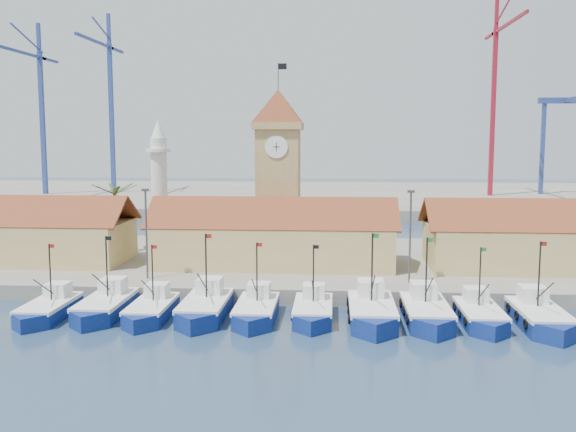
# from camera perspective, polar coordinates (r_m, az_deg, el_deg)

# --- Properties ---
(ground) EXTENTS (400.00, 400.00, 0.00)m
(ground) POSITION_cam_1_polar(r_m,az_deg,el_deg) (52.70, -3.31, -10.15)
(ground) COLOR #1C2F4D
(ground) RESTS_ON ground
(quay) EXTENTS (140.00, 32.00, 1.50)m
(quay) POSITION_cam_1_polar(r_m,az_deg,el_deg) (75.69, -0.98, -4.29)
(quay) COLOR gray
(quay) RESTS_ON ground
(terminal) EXTENTS (240.00, 80.00, 2.00)m
(terminal) POSITION_cam_1_polar(r_m,az_deg,el_deg) (160.75, 1.72, 1.74)
(terminal) COLOR gray
(terminal) RESTS_ON ground
(boat_0) EXTENTS (3.26, 8.93, 6.76)m
(boat_0) POSITION_cam_1_polar(r_m,az_deg,el_deg) (59.59, -20.58, -7.88)
(boat_0) COLOR navy
(boat_0) RESTS_ON ground
(boat_1) EXTENTS (3.55, 9.73, 7.36)m
(boat_1) POSITION_cam_1_polar(r_m,az_deg,el_deg) (58.76, -16.00, -7.84)
(boat_1) COLOR navy
(boat_1) RESTS_ON ground
(boat_2) EXTENTS (3.23, 8.86, 6.71)m
(boat_2) POSITION_cam_1_polar(r_m,az_deg,el_deg) (56.93, -12.10, -8.27)
(boat_2) COLOR navy
(boat_2) RESTS_ON ground
(boat_3) EXTENTS (3.70, 10.13, 7.67)m
(boat_3) POSITION_cam_1_polar(r_m,az_deg,el_deg) (56.39, -7.43, -8.22)
(boat_3) COLOR navy
(boat_3) RESTS_ON ground
(boat_4) EXTENTS (3.36, 9.21, 6.97)m
(boat_4) POSITION_cam_1_polar(r_m,az_deg,el_deg) (55.43, -2.87, -8.51)
(boat_4) COLOR navy
(boat_4) RESTS_ON ground
(boat_5) EXTENTS (3.27, 8.95, 6.77)m
(boat_5) POSITION_cam_1_polar(r_m,az_deg,el_deg) (55.36, 2.23, -8.55)
(boat_5) COLOR navy
(boat_5) RESTS_ON ground
(boat_6) EXTENTS (3.83, 10.49, 7.94)m
(boat_6) POSITION_cam_1_polar(r_m,az_deg,el_deg) (55.00, 7.48, -8.58)
(boat_6) COLOR navy
(boat_6) RESTS_ON ground
(boat_7) EXTENTS (3.66, 10.01, 7.58)m
(boat_7) POSITION_cam_1_polar(r_m,az_deg,el_deg) (55.65, 12.24, -8.54)
(boat_7) COLOR navy
(boat_7) RESTS_ON ground
(boat_8) EXTENTS (3.28, 8.98, 6.79)m
(boat_8) POSITION_cam_1_polar(r_m,az_deg,el_deg) (56.34, 16.76, -8.57)
(boat_8) COLOR navy
(boat_8) RESTS_ON ground
(boat_9) EXTENTS (3.60, 9.87, 7.47)m
(boat_9) POSITION_cam_1_polar(r_m,az_deg,el_deg) (57.03, 21.54, -8.50)
(boat_9) COLOR navy
(boat_9) RESTS_ON ground
(hall_center) EXTENTS (27.04, 10.13, 7.61)m
(hall_center) POSITION_cam_1_polar(r_m,az_deg,el_deg) (71.20, -1.27, -2.36)
(hall_center) COLOR tan
(hall_center) RESTS_ON quay
(hall_right) EXTENTS (31.20, 10.13, 7.61)m
(hall_right) POSITION_cam_1_polar(r_m,az_deg,el_deg) (75.32, 23.78, -2.44)
(hall_right) COLOR tan
(hall_right) RESTS_ON quay
(clock_tower) EXTENTS (5.80, 5.80, 22.70)m
(clock_tower) POSITION_cam_1_polar(r_m,az_deg,el_deg) (76.32, -0.87, 4.28)
(clock_tower) COLOR tan
(clock_tower) RESTS_ON quay
(minaret) EXTENTS (3.00, 3.00, 16.30)m
(minaret) POSITION_cam_1_polar(r_m,az_deg,el_deg) (81.09, -11.37, 2.72)
(minaret) COLOR silver
(minaret) RESTS_ON quay
(palm_tree) EXTENTS (5.60, 5.03, 8.39)m
(palm_tree) POSITION_cam_1_polar(r_m,az_deg,el_deg) (80.99, -15.10, 0.14)
(palm_tree) COLOR brown
(palm_tree) RESTS_ON quay
(lamp_posts) EXTENTS (80.70, 0.25, 9.03)m
(lamp_posts) POSITION_cam_1_polar(r_m,az_deg,el_deg) (62.90, -1.50, -1.30)
(lamp_posts) COLOR #3F3F44
(lamp_posts) RESTS_ON quay
(crane_blue_far) EXTENTS (1.00, 36.10, 40.73)m
(crane_blue_far) POSITION_cam_1_polar(r_m,az_deg,el_deg) (165.96, -21.36, 9.69)
(crane_blue_far) COLOR navy
(crane_blue_far) RESTS_ON terminal
(crane_blue_near) EXTENTS (1.00, 30.86, 43.82)m
(crane_blue_near) POSITION_cam_1_polar(r_m,az_deg,el_deg) (166.68, -15.60, 10.34)
(crane_blue_near) COLOR navy
(crane_blue_near) RESTS_ON terminal
(crane_red_right) EXTENTS (1.00, 34.45, 45.91)m
(crane_red_right) POSITION_cam_1_polar(r_m,az_deg,el_deg) (158.31, 17.97, 10.98)
(crane_red_right) COLOR maroon
(crane_red_right) RESTS_ON terminal
(gantry) EXTENTS (13.00, 22.00, 23.20)m
(gantry) POSITION_cam_1_polar(r_m,az_deg,el_deg) (166.20, 23.80, 7.91)
(gantry) COLOR navy
(gantry) RESTS_ON terminal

